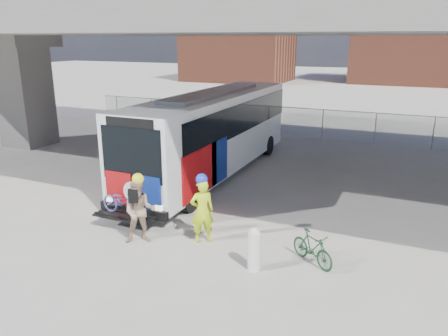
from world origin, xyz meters
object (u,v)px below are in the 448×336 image
Objects in this scene: bike_parked at (312,248)px; cyclist_hivis at (202,209)px; bollard at (254,248)px; bus at (213,127)px; cyclist_tan at (140,210)px.

cyclist_hivis is at bearing 124.32° from bike_parked.
bollard is 0.56× the size of cyclist_hivis.
bus reaches higher than bollard.
bollard is 2.25m from cyclist_hivis.
cyclist_tan is at bearing 133.44° from bike_parked.
bike_parked is at bearing -22.16° from cyclist_tan.
cyclist_hivis is at bearing 154.05° from bollard.
bollard is at bearing 160.76° from bike_parked.
bike_parked is (5.95, -6.33, -1.65)m from bus.
cyclist_tan reaches higher than bollard.
bollard is at bearing -34.03° from cyclist_tan.
bus is 8.84m from bike_parked.
bus is at bearing 77.56° from bike_parked.
bus is 6.08× the size of cyclist_hivis.
bus is at bearing 66.63° from cyclist_tan.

